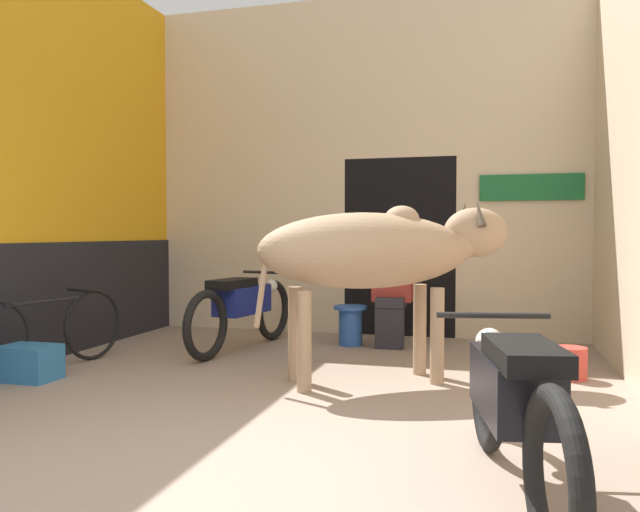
% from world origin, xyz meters
% --- Properties ---
extents(ground_plane, '(30.00, 30.00, 0.00)m').
position_xyz_m(ground_plane, '(0.00, 0.00, 0.00)').
color(ground_plane, gray).
extents(wall_left_shopfront, '(0.25, 4.61, 3.91)m').
position_xyz_m(wall_left_shopfront, '(-2.60, 2.30, 1.89)').
color(wall_left_shopfront, orange).
rests_on(wall_left_shopfront, ground_plane).
extents(wall_back_with_doorway, '(5.02, 0.93, 3.91)m').
position_xyz_m(wall_back_with_doorway, '(0.16, 4.86, 1.63)').
color(wall_back_with_doorway, beige).
rests_on(wall_back_with_doorway, ground_plane).
extents(cow, '(2.06, 1.44, 1.46)m').
position_xyz_m(cow, '(0.62, 2.36, 1.04)').
color(cow, tan).
rests_on(cow, ground_plane).
extents(motorcycle_near, '(0.60, 1.87, 0.77)m').
position_xyz_m(motorcycle_near, '(1.57, 0.37, 0.44)').
color(motorcycle_near, black).
rests_on(motorcycle_near, ground_plane).
extents(motorcycle_far, '(0.58, 1.91, 0.77)m').
position_xyz_m(motorcycle_far, '(-0.96, 3.35, 0.44)').
color(motorcycle_far, black).
rests_on(motorcycle_far, ground_plane).
extents(bicycle, '(0.50, 1.63, 0.67)m').
position_xyz_m(bicycle, '(-2.21, 2.02, 0.34)').
color(bicycle, black).
rests_on(bicycle, ground_plane).
extents(shopkeeper_seated, '(0.41, 0.34, 1.20)m').
position_xyz_m(shopkeeper_seated, '(0.47, 3.91, 0.63)').
color(shopkeeper_seated, '#282833').
rests_on(shopkeeper_seated, ground_plane).
extents(plastic_stool, '(0.35, 0.35, 0.42)m').
position_xyz_m(plastic_stool, '(0.05, 3.87, 0.22)').
color(plastic_stool, '#2856B2').
rests_on(plastic_stool, ground_plane).
extents(crate, '(0.44, 0.32, 0.28)m').
position_xyz_m(crate, '(-2.11, 1.67, 0.14)').
color(crate, teal).
rests_on(crate, ground_plane).
extents(bucket, '(0.26, 0.26, 0.26)m').
position_xyz_m(bucket, '(2.09, 2.86, 0.13)').
color(bucket, '#C63D33').
rests_on(bucket, ground_plane).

